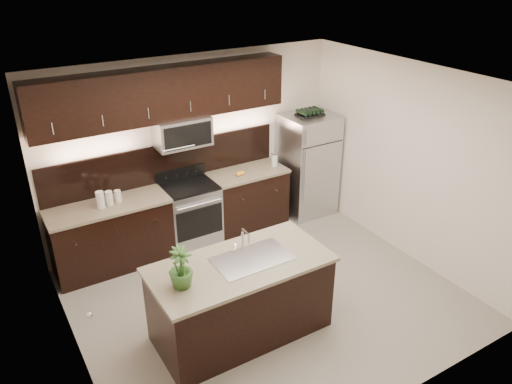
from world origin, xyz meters
TOP-DOWN VIEW (x-y plane):
  - ground at (0.00, 0.00)m, footprint 4.50×4.50m
  - room_walls at (-0.11, -0.04)m, footprint 4.52×4.02m
  - counter_run at (-0.46, 1.69)m, footprint 3.51×0.65m
  - upper_fixtures at (-0.43, 1.84)m, footprint 3.49×0.40m
  - island at (-0.59, -0.39)m, footprint 1.96×0.96m
  - sink_faucet at (-0.44, -0.38)m, footprint 0.84×0.50m
  - refrigerator at (1.80, 1.63)m, footprint 0.79×0.72m
  - wine_rack at (1.80, 1.63)m, footprint 0.41×0.25m
  - plant at (-1.29, -0.44)m, footprint 0.32×0.32m
  - canisters at (-1.41, 1.66)m, footprint 0.34×0.15m
  - french_press at (1.17, 1.64)m, footprint 0.10×0.10m
  - bananas at (0.50, 1.61)m, footprint 0.19×0.17m

SIDE VIEW (x-z plane):
  - ground at x=0.00m, z-range 0.00..0.00m
  - counter_run at x=-0.46m, z-range 0.00..0.94m
  - island at x=-0.59m, z-range 0.00..0.94m
  - refrigerator at x=1.80m, z-range 0.00..1.65m
  - sink_faucet at x=-0.44m, z-range 0.81..1.10m
  - bananas at x=0.50m, z-range 0.94..0.99m
  - canisters at x=-1.41m, z-range 0.93..1.16m
  - french_press at x=1.17m, z-range 0.90..1.19m
  - plant at x=-1.29m, z-range 0.94..1.38m
  - wine_rack at x=1.80m, z-range 1.65..1.74m
  - room_walls at x=-0.11m, z-range 0.34..3.05m
  - upper_fixtures at x=-0.43m, z-range 1.31..2.97m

